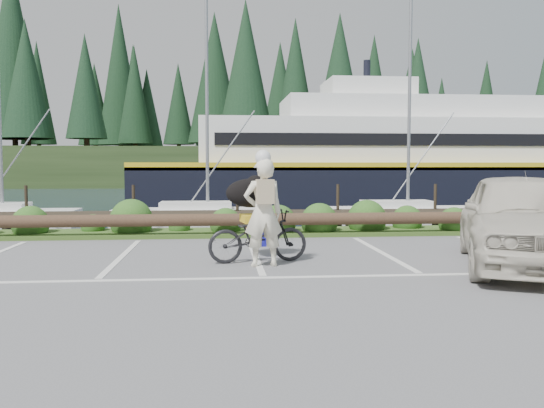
{
  "coord_description": "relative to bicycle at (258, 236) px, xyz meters",
  "views": [
    {
      "loc": [
        -0.69,
        -9.41,
        1.81
      ],
      "look_at": [
        0.24,
        0.73,
        1.1
      ],
      "focal_mm": 38.0,
      "sensor_mm": 36.0,
      "label": 1
    }
  ],
  "objects": [
    {
      "name": "dog",
      "position": [
        -0.09,
        0.58,
        0.76
      ],
      "size": [
        0.62,
        1.03,
        0.56
      ],
      "primitive_type": "ellipsoid",
      "rotation": [
        0.0,
        0.0,
        1.73
      ],
      "color": "black",
      "rests_on": "bicycle"
    },
    {
      "name": "log_rail",
      "position": [
        -0.01,
        3.52,
        -0.48
      ],
      "size": [
        32.0,
        0.3,
        0.6
      ],
      "primitive_type": null,
      "color": "#443021",
      "rests_on": "ground"
    },
    {
      "name": "cyclist",
      "position": [
        0.07,
        -0.43,
        0.47
      ],
      "size": [
        0.76,
        0.56,
        1.9
      ],
      "primitive_type": "imported",
      "rotation": [
        0.0,
        0.0,
        3.3
      ],
      "color": "#F2EACD",
      "rests_on": "ground"
    },
    {
      "name": "harbor_backdrop",
      "position": [
        0.38,
        77.38,
        -0.48
      ],
      "size": [
        170.0,
        160.0,
        30.0
      ],
      "color": "#172639",
      "rests_on": "ground"
    },
    {
      "name": "vegetation_strip",
      "position": [
        -0.01,
        4.22,
        -0.43
      ],
      "size": [
        34.0,
        1.6,
        0.1
      ],
      "primitive_type": "cube",
      "color": "#3D5B21",
      "rests_on": "ground"
    },
    {
      "name": "parked_car",
      "position": [
        4.62,
        -0.88,
        0.36
      ],
      "size": [
        3.65,
        5.37,
        1.7
      ],
      "primitive_type": "imported",
      "rotation": [
        0.0,
        0.0,
        -0.36
      ],
      "color": "beige",
      "rests_on": "ground"
    },
    {
      "name": "bicycle",
      "position": [
        0.0,
        0.0,
        0.0
      ],
      "size": [
        1.92,
        0.92,
        0.97
      ],
      "primitive_type": "imported",
      "rotation": [
        0.0,
        0.0,
        1.73
      ],
      "color": "black",
      "rests_on": "ground"
    },
    {
      "name": "ground",
      "position": [
        -0.01,
        -1.08,
        -0.48
      ],
      "size": [
        72.0,
        72.0,
        0.0
      ],
      "primitive_type": "plane",
      "color": "#5B5B5E"
    }
  ]
}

